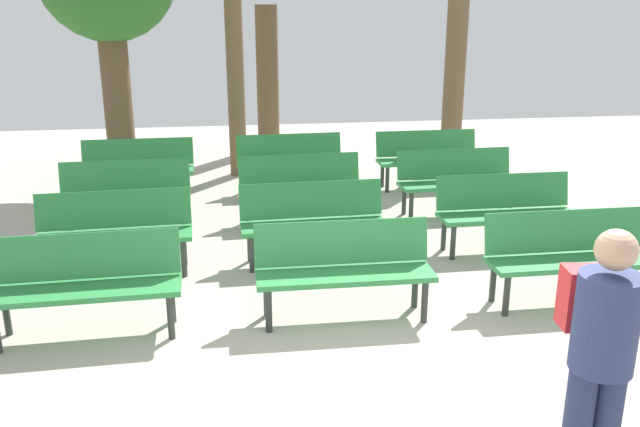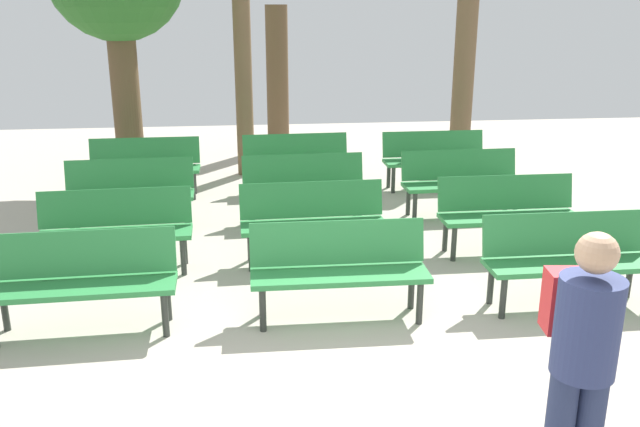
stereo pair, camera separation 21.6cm
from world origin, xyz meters
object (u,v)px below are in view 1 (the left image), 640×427
(bench_r0_c1, at_px, (344,264))
(bench_r2_c1, at_px, (301,184))
(bench_r0_c2, at_px, (569,252))
(tree_1, at_px, (268,79))
(tree_2, at_px, (455,75))
(tree_0, at_px, (235,75))
(bench_r2_c0, at_px, (125,191))
(bench_r3_c1, at_px, (290,160))
(bench_r2_c2, at_px, (456,178))
(visitor_with_backpack, at_px, (599,351))
(bench_r0_c0, at_px, (86,279))
(bench_r1_c2, at_px, (506,208))
(bench_r3_c0, at_px, (138,165))
(bench_r1_c1, at_px, (313,217))
(bench_r1_c0, at_px, (115,228))
(bench_r3_c2, at_px, (428,155))

(bench_r0_c1, distance_m, bench_r2_c1, 2.87)
(bench_r0_c2, bearing_deg, tree_1, 107.12)
(tree_2, bearing_deg, tree_0, -179.32)
(bench_r0_c1, relative_size, tree_1, 0.58)
(bench_r2_c0, bearing_deg, bench_r3_c1, 31.87)
(bench_r2_c2, xyz_separation_m, bench_r3_c1, (-2.12, 1.44, 0.00))
(tree_0, bearing_deg, visitor_with_backpack, -77.73)
(bench_r0_c0, height_order, tree_2, tree_2)
(bench_r1_c2, xyz_separation_m, bench_r2_c0, (-4.46, 1.38, 0.00))
(bench_r3_c0, distance_m, tree_2, 5.49)
(bench_r2_c1, distance_m, bench_r3_c0, 2.64)
(bench_r0_c0, distance_m, bench_r1_c1, 2.60)
(bench_r2_c1, bearing_deg, bench_r0_c1, -91.06)
(bench_r1_c0, bearing_deg, bench_r2_c1, 32.68)
(tree_1, bearing_deg, bench_r3_c1, -88.41)
(bench_r2_c2, bearing_deg, bench_r0_c2, -89.70)
(tree_2, relative_size, visitor_with_backpack, 1.94)
(bench_r0_c0, distance_m, tree_0, 5.87)
(bench_r1_c0, height_order, bench_r1_c1, same)
(tree_0, height_order, visitor_with_backpack, tree_0)
(bench_r1_c2, relative_size, bench_r3_c1, 0.99)
(bench_r0_c2, distance_m, bench_r2_c1, 3.63)
(bench_r1_c0, bearing_deg, bench_r3_c2, 32.12)
(bench_r0_c2, xyz_separation_m, bench_r3_c1, (-2.22, 4.32, 0.00))
(bench_r0_c0, height_order, tree_1, tree_1)
(bench_r3_c2, bearing_deg, bench_r2_c2, -91.90)
(bench_r1_c1, distance_m, bench_r2_c1, 1.44)
(bench_r0_c0, bearing_deg, bench_r1_c1, 31.80)
(bench_r0_c0, xyz_separation_m, bench_r0_c1, (2.25, 0.02, 0.00))
(bench_r0_c1, bearing_deg, tree_0, 98.76)
(bench_r0_c1, distance_m, bench_r1_c0, 2.59)
(bench_r3_c1, bearing_deg, bench_r1_c2, -54.15)
(bench_r2_c0, relative_size, tree_1, 0.58)
(bench_r0_c1, xyz_separation_m, bench_r3_c1, (-0.04, 4.33, 0.00))
(bench_r1_c2, relative_size, tree_0, 0.48)
(bench_r3_c2, relative_size, tree_2, 0.50)
(bench_r0_c2, relative_size, visitor_with_backpack, 0.97)
(bench_r0_c0, relative_size, bench_r3_c0, 1.01)
(bench_r1_c2, relative_size, bench_r3_c0, 1.00)
(bench_r1_c1, relative_size, bench_r3_c1, 1.00)
(bench_r1_c1, xyz_separation_m, tree_1, (-0.05, 6.23, 0.88))
(bench_r2_c1, bearing_deg, bench_r1_c0, -147.22)
(bench_r3_c2, distance_m, visitor_with_backpack, 6.95)
(bench_r3_c0, relative_size, visitor_with_backpack, 0.97)
(bench_r0_c0, distance_m, bench_r2_c2, 5.22)
(bench_r0_c0, height_order, bench_r1_c2, same)
(bench_r0_c2, xyz_separation_m, bench_r3_c2, (-0.07, 4.31, 0.00))
(bench_r3_c1, bearing_deg, bench_r3_c0, 179.71)
(bench_r1_c1, bearing_deg, bench_r0_c1, -87.86)
(bench_r3_c2, bearing_deg, bench_r2_c1, -146.64)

